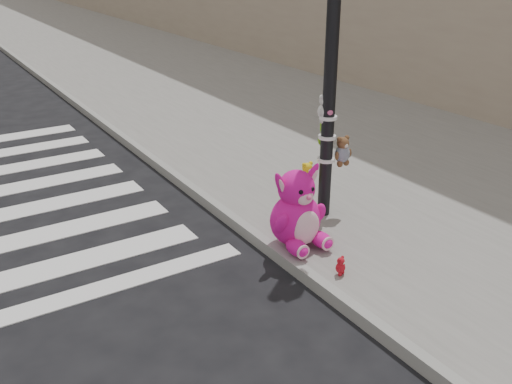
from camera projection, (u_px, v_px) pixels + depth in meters
ground at (214, 374)px, 4.88m from camera, size 120.00×120.00×0.00m
sidewalk_near at (201, 82)px, 15.07m from camera, size 7.00×80.00×0.14m
curb_edge at (70, 99)px, 13.39m from camera, size 0.12×80.00×0.15m
signal_pole at (330, 86)px, 6.85m from camera, size 0.67×0.49×4.00m
pink_bunny at (297, 214)px, 6.55m from camera, size 0.69×0.71×0.98m
red_teddy at (341, 266)px, 6.05m from camera, size 0.17×0.15×0.21m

